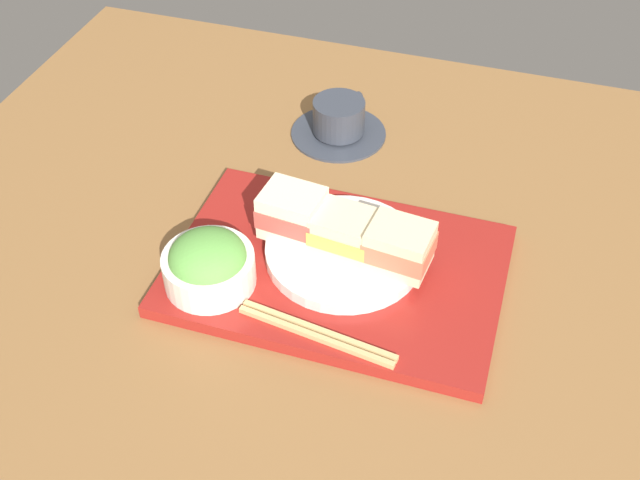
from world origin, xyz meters
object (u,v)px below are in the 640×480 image
(chopsticks_pair, at_px, (317,333))
(coffee_cup, at_px, (339,121))
(sandwich_near, at_px, (292,213))
(salad_bowl, at_px, (208,264))
(sandwich_plate, at_px, (344,251))
(sandwich_middle, at_px, (345,232))
(sandwich_far, at_px, (399,247))

(chopsticks_pair, xyz_separation_m, coffee_cup, (-0.09, 0.41, 0.00))
(sandwich_near, bearing_deg, salad_bowl, -125.90)
(sandwich_plate, bearing_deg, coffee_cup, 107.75)
(sandwich_plate, xyz_separation_m, coffee_cup, (-0.09, 0.28, -0.00))
(chopsticks_pair, bearing_deg, salad_bowl, 164.37)
(chopsticks_pair, relative_size, coffee_cup, 1.33)
(sandwich_plate, height_order, sandwich_near, sandwich_near)
(salad_bowl, distance_m, chopsticks_pair, 0.16)
(sandwich_middle, relative_size, coffee_cup, 0.56)
(coffee_cup, bearing_deg, sandwich_plate, -72.25)
(chopsticks_pair, bearing_deg, sandwich_far, 62.67)
(sandwich_plate, bearing_deg, salad_bowl, -147.46)
(sandwich_near, distance_m, sandwich_middle, 0.07)
(sandwich_far, bearing_deg, coffee_cup, 119.37)
(sandwich_near, distance_m, salad_bowl, 0.13)
(sandwich_far, distance_m, salad_bowl, 0.23)
(sandwich_far, bearing_deg, sandwich_middle, 173.08)
(chopsticks_pair, bearing_deg, sandwich_plate, 92.75)
(sandwich_middle, height_order, chopsticks_pair, sandwich_middle)
(salad_bowl, relative_size, chopsticks_pair, 0.57)
(sandwich_middle, distance_m, salad_bowl, 0.17)
(sandwich_near, xyz_separation_m, chopsticks_pair, (0.08, -0.14, -0.04))
(sandwich_plate, relative_size, coffee_cup, 1.36)
(sandwich_plate, relative_size, salad_bowl, 1.77)
(sandwich_far, bearing_deg, sandwich_near, 173.08)
(coffee_cup, bearing_deg, salad_bowl, -98.79)
(sandwich_near, xyz_separation_m, sandwich_middle, (0.07, -0.01, -0.00))
(sandwich_plate, bearing_deg, chopsticks_pair, -87.25)
(salad_bowl, bearing_deg, coffee_cup, 81.21)
(sandwich_plate, xyz_separation_m, sandwich_middle, (0.00, 0.00, 0.03))
(coffee_cup, bearing_deg, sandwich_middle, -72.25)
(salad_bowl, bearing_deg, sandwich_plate, 32.54)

